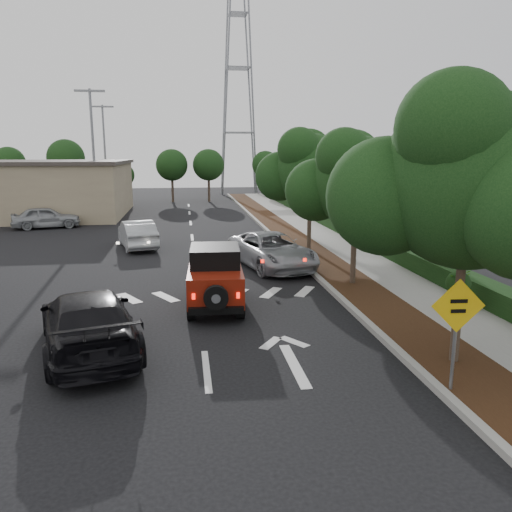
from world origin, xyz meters
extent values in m
plane|color=black|center=(0.00, 0.00, 0.00)|extent=(120.00, 120.00, 0.00)
cube|color=#9E9B93|center=(4.60, 12.00, 0.07)|extent=(0.20, 70.00, 0.15)
cube|color=black|center=(5.60, 12.00, 0.06)|extent=(1.80, 70.00, 0.12)
cube|color=gray|center=(7.50, 12.00, 0.06)|extent=(2.00, 70.00, 0.12)
cube|color=black|center=(8.90, 12.00, 0.40)|extent=(0.80, 70.00, 0.80)
cylinder|color=black|center=(-0.14, 5.81, 0.36)|extent=(0.29, 0.74, 0.72)
cylinder|color=black|center=(1.26, 5.73, 0.36)|extent=(0.29, 0.74, 0.72)
cylinder|color=black|center=(-0.26, 3.53, 0.36)|extent=(0.29, 0.74, 0.72)
cylinder|color=black|center=(1.14, 3.46, 0.36)|extent=(0.29, 0.74, 0.72)
cube|color=maroon|center=(0.50, 4.63, 0.86)|extent=(1.80, 3.43, 0.90)
cube|color=black|center=(0.51, 4.90, 1.60)|extent=(1.59, 1.92, 0.58)
cube|color=maroon|center=(0.57, 5.90, 0.79)|extent=(1.48, 1.01, 0.74)
cube|color=black|center=(0.41, 2.89, 0.45)|extent=(1.55, 0.24, 0.20)
cylinder|color=black|center=(0.40, 2.76, 0.86)|extent=(0.70, 0.23, 0.69)
cube|color=#FF190C|center=(-0.21, 2.98, 0.86)|extent=(0.09, 0.04, 0.16)
cube|color=#FF190C|center=(1.03, 2.91, 0.86)|extent=(0.09, 0.04, 0.16)
imported|color=#9D9EA4|center=(3.20, 9.89, 0.72)|extent=(3.66, 5.65, 1.45)
imported|color=black|center=(-2.77, 1.54, 0.75)|extent=(3.36, 5.55, 1.50)
imported|color=#ADB1B5|center=(-2.80, 15.24, 0.71)|extent=(2.44, 4.51, 1.41)
imported|color=#95999C|center=(-9.19, 22.93, 0.70)|extent=(4.41, 2.60, 1.41)
cylinder|color=slate|center=(4.80, -1.81, 1.17)|extent=(0.07, 0.07, 2.09)
cube|color=yellow|center=(4.80, -1.84, 1.86)|extent=(1.07, 0.11, 1.07)
cube|color=black|center=(4.80, -1.86, 1.96)|extent=(0.34, 0.04, 0.07)
cube|color=black|center=(4.80, -1.86, 1.76)|extent=(0.30, 0.03, 0.07)
cylinder|color=brown|center=(7.63, 2.95, 0.41)|extent=(0.63, 0.63, 0.58)
sphere|color=black|center=(7.63, 2.95, 0.96)|extent=(0.72, 0.72, 0.72)
imported|color=black|center=(7.63, 2.95, 1.04)|extent=(0.66, 0.59, 0.68)
camera|label=1|loc=(-0.38, -10.41, 4.76)|focal=35.00mm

